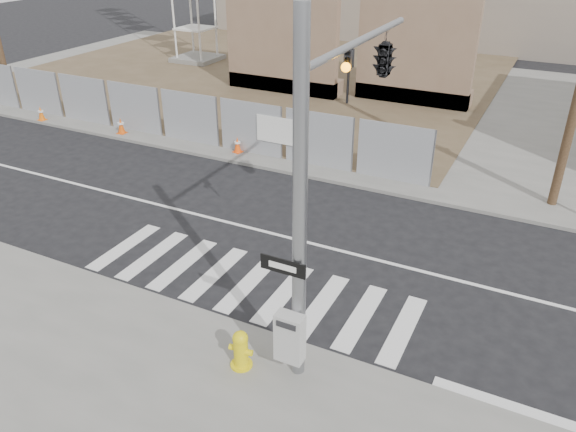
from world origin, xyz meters
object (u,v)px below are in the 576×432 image
at_px(fire_hydrant, 241,349).
at_px(traffic_cone_b, 121,126).
at_px(traffic_cone_a, 41,113).
at_px(signal_pole, 359,108).
at_px(traffic_cone_c, 237,145).
at_px(traffic_cone_d, 294,149).

relative_size(fire_hydrant, traffic_cone_b, 1.27).
xyz_separation_m(fire_hydrant, traffic_cone_a, (-15.98, 9.42, -0.12)).
relative_size(signal_pole, fire_hydrant, 8.17).
xyz_separation_m(traffic_cone_b, traffic_cone_c, (5.47, 0.34, -0.03)).
height_order(traffic_cone_a, traffic_cone_c, traffic_cone_a).
bearing_deg(traffic_cone_a, fire_hydrant, -30.52).
bearing_deg(traffic_cone_a, traffic_cone_b, 3.28).
bearing_deg(fire_hydrant, signal_pole, 58.93).
height_order(traffic_cone_a, traffic_cone_d, traffic_cone_d).
relative_size(signal_pole, traffic_cone_c, 11.30).
bearing_deg(traffic_cone_c, traffic_cone_d, 11.92).
distance_m(traffic_cone_b, traffic_cone_d, 7.72).
distance_m(traffic_cone_c, traffic_cone_d, 2.25).
xyz_separation_m(traffic_cone_a, traffic_cone_b, (4.38, 0.25, 0.02)).
xyz_separation_m(traffic_cone_b, traffic_cone_d, (7.68, 0.80, 0.02)).
height_order(traffic_cone_b, traffic_cone_c, traffic_cone_b).
height_order(fire_hydrant, traffic_cone_d, fire_hydrant).
bearing_deg(fire_hydrant, traffic_cone_d, 98.33).
height_order(signal_pole, traffic_cone_d, signal_pole).
bearing_deg(traffic_cone_d, traffic_cone_b, -174.03).
xyz_separation_m(signal_pole, traffic_cone_a, (-17.05, 6.27, -4.36)).
bearing_deg(signal_pole, traffic_cone_d, 124.34).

